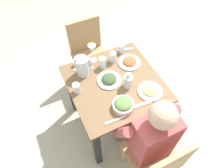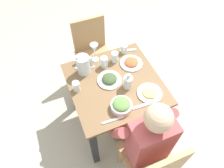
{
  "view_description": "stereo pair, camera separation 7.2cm",
  "coord_description": "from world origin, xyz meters",
  "px_view_note": "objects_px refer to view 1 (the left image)",
  "views": [
    {
      "loc": [
        -0.53,
        -1.02,
        2.21
      ],
      "look_at": [
        -0.04,
        -0.01,
        0.73
      ],
      "focal_mm": 33.77,
      "sensor_mm": 36.0,
      "label": 1
    },
    {
      "loc": [
        -0.46,
        -1.05,
        2.21
      ],
      "look_at": [
        -0.04,
        -0.01,
        0.73
      ],
      "focal_mm": 33.77,
      "sensor_mm": 36.0,
      "label": 2
    }
  ],
  "objects_px": {
    "water_glass_by_pitcher": "(121,48)",
    "plate_fries": "(150,91)",
    "diner_near": "(147,132)",
    "oil_carafe": "(128,82)",
    "salad_bowl": "(123,105)",
    "water_glass_far_right": "(113,57)",
    "plate_rice_curry": "(129,62)",
    "plate_dolmas": "(109,79)",
    "water_glass_near_right": "(77,88)",
    "chair_far": "(89,51)",
    "water_pitcher": "(82,66)",
    "dining_table": "(115,91)",
    "chair_near": "(157,161)",
    "wine_glass": "(92,50)",
    "salt_shaker": "(75,63)",
    "water_glass_center": "(103,63)"
  },
  "relations": [
    {
      "from": "diner_near",
      "to": "water_pitcher",
      "type": "bearing_deg",
      "value": 108.94
    },
    {
      "from": "dining_table",
      "to": "salad_bowl",
      "type": "xyz_separation_m",
      "value": [
        -0.05,
        -0.26,
        0.17
      ]
    },
    {
      "from": "plate_dolmas",
      "to": "water_glass_by_pitcher",
      "type": "relative_size",
      "value": 2.48
    },
    {
      "from": "water_glass_far_right",
      "to": "dining_table",
      "type": "bearing_deg",
      "value": -111.96
    },
    {
      "from": "chair_far",
      "to": "diner_near",
      "type": "relative_size",
      "value": 0.74
    },
    {
      "from": "wine_glass",
      "to": "water_glass_center",
      "type": "bearing_deg",
      "value": -65.69
    },
    {
      "from": "plate_dolmas",
      "to": "salt_shaker",
      "type": "relative_size",
      "value": 4.08
    },
    {
      "from": "water_pitcher",
      "to": "water_glass_far_right",
      "type": "distance_m",
      "value": 0.32
    },
    {
      "from": "plate_dolmas",
      "to": "water_glass_far_right",
      "type": "bearing_deg",
      "value": 56.22
    },
    {
      "from": "dining_table",
      "to": "water_glass_near_right",
      "type": "relative_size",
      "value": 8.2
    },
    {
      "from": "water_pitcher",
      "to": "salt_shaker",
      "type": "height_order",
      "value": "water_pitcher"
    },
    {
      "from": "water_glass_by_pitcher",
      "to": "salt_shaker",
      "type": "bearing_deg",
      "value": 177.06
    },
    {
      "from": "salad_bowl",
      "to": "water_glass_far_right",
      "type": "bearing_deg",
      "value": 73.0
    },
    {
      "from": "water_glass_far_right",
      "to": "plate_dolmas",
      "type": "bearing_deg",
      "value": -123.78
    },
    {
      "from": "diner_near",
      "to": "plate_rice_curry",
      "type": "distance_m",
      "value": 0.7
    },
    {
      "from": "salad_bowl",
      "to": "salt_shaker",
      "type": "bearing_deg",
      "value": 107.89
    },
    {
      "from": "chair_near",
      "to": "plate_fries",
      "type": "height_order",
      "value": "chair_near"
    },
    {
      "from": "plate_rice_curry",
      "to": "wine_glass",
      "type": "relative_size",
      "value": 1.1
    },
    {
      "from": "water_glass_center",
      "to": "salt_shaker",
      "type": "distance_m",
      "value": 0.27
    },
    {
      "from": "water_glass_by_pitcher",
      "to": "plate_fries",
      "type": "bearing_deg",
      "value": -90.7
    },
    {
      "from": "plate_dolmas",
      "to": "water_glass_near_right",
      "type": "bearing_deg",
      "value": 177.38
    },
    {
      "from": "salad_bowl",
      "to": "plate_rice_curry",
      "type": "distance_m",
      "value": 0.5
    },
    {
      "from": "chair_near",
      "to": "water_glass_far_right",
      "type": "xyz_separation_m",
      "value": [
        0.07,
        0.96,
        0.28
      ]
    },
    {
      "from": "dining_table",
      "to": "diner_near",
      "type": "xyz_separation_m",
      "value": [
        0.04,
        -0.51,
        0.05
      ]
    },
    {
      "from": "chair_far",
      "to": "plate_fries",
      "type": "bearing_deg",
      "value": -76.91
    },
    {
      "from": "plate_rice_curry",
      "to": "oil_carafe",
      "type": "distance_m",
      "value": 0.28
    },
    {
      "from": "diner_near",
      "to": "water_glass_far_right",
      "type": "bearing_deg",
      "value": 85.0
    },
    {
      "from": "chair_far",
      "to": "plate_rice_curry",
      "type": "bearing_deg",
      "value": -68.36
    },
    {
      "from": "water_glass_by_pitcher",
      "to": "water_glass_far_right",
      "type": "distance_m",
      "value": 0.16
    },
    {
      "from": "water_pitcher",
      "to": "plate_rice_curry",
      "type": "relative_size",
      "value": 0.88
    },
    {
      "from": "oil_carafe",
      "to": "salad_bowl",
      "type": "bearing_deg",
      "value": -127.77
    },
    {
      "from": "water_pitcher",
      "to": "oil_carafe",
      "type": "height_order",
      "value": "water_pitcher"
    },
    {
      "from": "chair_far",
      "to": "water_pitcher",
      "type": "relative_size",
      "value": 4.49
    },
    {
      "from": "plate_fries",
      "to": "water_glass_near_right",
      "type": "distance_m",
      "value": 0.63
    },
    {
      "from": "diner_near",
      "to": "salad_bowl",
      "type": "xyz_separation_m",
      "value": [
        -0.09,
        0.25,
        0.13
      ]
    },
    {
      "from": "chair_far",
      "to": "salad_bowl",
      "type": "height_order",
      "value": "chair_far"
    },
    {
      "from": "water_glass_by_pitcher",
      "to": "water_glass_near_right",
      "type": "bearing_deg",
      "value": -154.61
    },
    {
      "from": "water_glass_by_pitcher",
      "to": "water_glass_center",
      "type": "distance_m",
      "value": 0.27
    },
    {
      "from": "salad_bowl",
      "to": "chair_near",
      "type": "bearing_deg",
      "value": -78.64
    },
    {
      "from": "chair_near",
      "to": "chair_far",
      "type": "distance_m",
      "value": 1.42
    },
    {
      "from": "salad_bowl",
      "to": "water_glass_center",
      "type": "height_order",
      "value": "water_glass_center"
    },
    {
      "from": "plate_rice_curry",
      "to": "plate_dolmas",
      "type": "distance_m",
      "value": 0.29
    },
    {
      "from": "water_glass_by_pitcher",
      "to": "water_glass_near_right",
      "type": "relative_size",
      "value": 0.9
    },
    {
      "from": "plate_fries",
      "to": "plate_dolmas",
      "type": "relative_size",
      "value": 0.98
    },
    {
      "from": "dining_table",
      "to": "plate_dolmas",
      "type": "relative_size",
      "value": 3.68
    },
    {
      "from": "water_pitcher",
      "to": "plate_rice_curry",
      "type": "bearing_deg",
      "value": -9.57
    },
    {
      "from": "oil_carafe",
      "to": "salt_shaker",
      "type": "height_order",
      "value": "oil_carafe"
    },
    {
      "from": "water_glass_by_pitcher",
      "to": "water_glass_center",
      "type": "bearing_deg",
      "value": -157.56
    },
    {
      "from": "diner_near",
      "to": "oil_carafe",
      "type": "height_order",
      "value": "diner_near"
    },
    {
      "from": "water_pitcher",
      "to": "wine_glass",
      "type": "height_order",
      "value": "wine_glass"
    }
  ]
}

